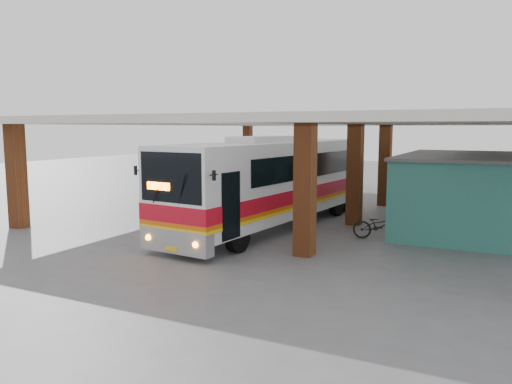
{
  "coord_description": "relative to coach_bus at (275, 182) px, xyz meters",
  "views": [
    {
      "loc": [
        8.76,
        -18.12,
        4.19
      ],
      "look_at": [
        -0.28,
        0.0,
        1.58
      ],
      "focal_mm": 35.0,
      "sensor_mm": 36.0,
      "label": 1
    }
  ],
  "objects": [
    {
      "name": "ground",
      "position": [
        -0.1,
        -1.04,
        -1.92
      ],
      "size": [
        90.0,
        90.0,
        0.0
      ],
      "primitive_type": "plane",
      "color": "#515154",
      "rests_on": "ground"
    },
    {
      "name": "motorcycle",
      "position": [
        4.6,
        -0.52,
        -1.38
      ],
      "size": [
        2.12,
        1.05,
        1.07
      ],
      "primitive_type": "imported",
      "rotation": [
        0.0,
        0.0,
        1.75
      ],
      "color": "black",
      "rests_on": "ground"
    },
    {
      "name": "canopy_roof",
      "position": [
        0.4,
        5.46,
        2.58
      ],
      "size": [
        21.0,
        23.0,
        0.3
      ],
      "primitive_type": "cube",
      "color": "silver",
      "rests_on": "brick_columns"
    },
    {
      "name": "red_chair",
      "position": [
        5.0,
        7.24,
        -1.53
      ],
      "size": [
        0.46,
        0.46,
        0.83
      ],
      "rotation": [
        0.0,
        0.0,
        0.07
      ],
      "color": "#B42513",
      "rests_on": "ground"
    },
    {
      "name": "brick_columns",
      "position": [
        1.33,
        3.96,
        0.26
      ],
      "size": [
        20.1,
        21.6,
        4.35
      ],
      "color": "brown",
      "rests_on": "ground"
    },
    {
      "name": "coach_bus",
      "position": [
        0.0,
        0.0,
        0.0
      ],
      "size": [
        4.06,
        13.43,
        3.86
      ],
      "rotation": [
        0.0,
        0.0,
        -0.1
      ],
      "color": "silver",
      "rests_on": "ground"
    },
    {
      "name": "pedestrian",
      "position": [
        2.23,
        -2.17,
        -1.14
      ],
      "size": [
        0.59,
        0.4,
        1.55
      ],
      "primitive_type": "imported",
      "rotation": [
        0.0,
        0.0,
        3.2
      ],
      "color": "red",
      "rests_on": "ground"
    },
    {
      "name": "shop_building",
      "position": [
        7.4,
        2.96,
        -0.35
      ],
      "size": [
        5.2,
        8.2,
        3.11
      ],
      "color": "#2C6E5E",
      "rests_on": "ground"
    }
  ]
}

